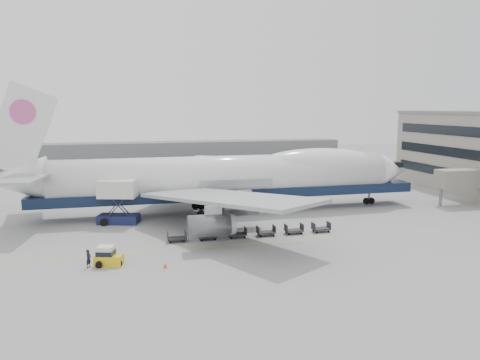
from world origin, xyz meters
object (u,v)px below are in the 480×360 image
object	(u,v)px
catering_truck	(118,199)
baggage_tug	(108,257)
airliner	(229,176)
ground_worker	(89,258)

from	to	relation	value
catering_truck	baggage_tug	distance (m)	18.41
airliner	baggage_tug	xyz separation A→B (m)	(-17.86, -21.69, -4.72)
airliner	baggage_tug	bearing A→B (deg)	-129.46
airliner	ground_worker	distance (m)	29.87
airliner	baggage_tug	distance (m)	28.49
ground_worker	catering_truck	bearing A→B (deg)	18.85
catering_truck	ground_worker	distance (m)	18.83
airliner	baggage_tug	size ratio (longest dim) A/B	21.48
baggage_tug	ground_worker	world-z (taller)	baggage_tug
airliner	ground_worker	size ratio (longest dim) A/B	35.08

